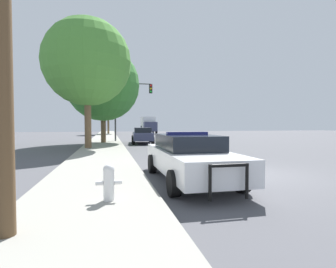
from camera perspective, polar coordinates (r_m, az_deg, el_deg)
The scene contains 11 objects.
ground_plane at distance 9.58m, azimuth 17.12°, elevation -8.33°, with size 110.00×110.00×0.00m, color #4F4F54.
sidewalk_left at distance 8.34m, azimuth -15.40°, elevation -9.43°, with size 3.00×110.00×0.13m.
police_car at distance 8.05m, azimuth 4.61°, elevation -4.86°, with size 2.02×5.26×1.49m.
fire_hydrant at distance 5.69m, azimuth -12.76°, elevation -9.96°, with size 0.54×0.24×0.77m.
traffic_light at distance 25.95m, azimuth -8.37°, elevation 7.43°, with size 3.69×0.35×5.72m.
car_background_distant at distance 50.59m, azimuth -5.15°, elevation 1.04°, with size 2.09×4.61×1.43m.
car_background_midblock at distance 23.64m, azimuth -5.61°, elevation -0.22°, with size 2.12×4.70×1.42m.
box_truck at distance 48.91m, azimuth -4.31°, elevation 2.05°, with size 2.65×7.02×3.10m.
tree_sidewalk_near at distance 18.94m, azimuth -17.17°, elevation 14.68°, with size 5.84×5.84×8.68m.
tree_sidewalk_mid at distance 24.04m, azimuth -13.98°, elevation 10.39°, with size 6.39×6.39×8.28m.
tree_sidewalk_far at distance 45.64m, azimuth -12.89°, elevation 5.98°, with size 4.88×4.88×7.15m.
Camera 1 is at (-4.71, -8.16, 1.72)m, focal length 28.00 mm.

